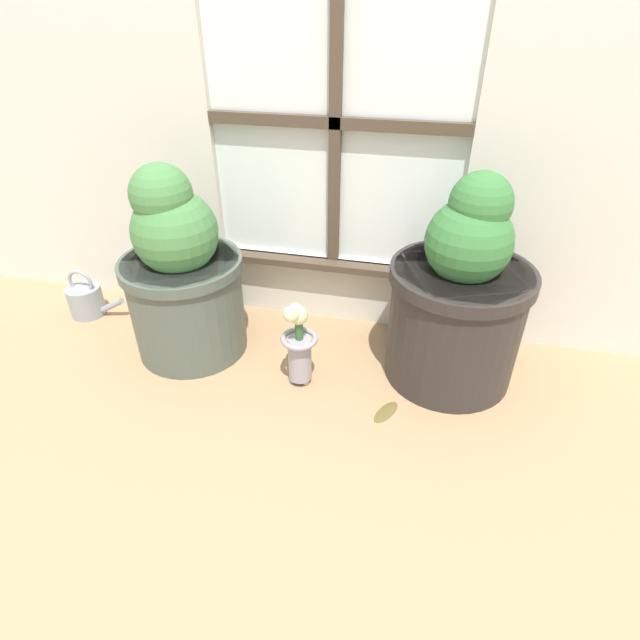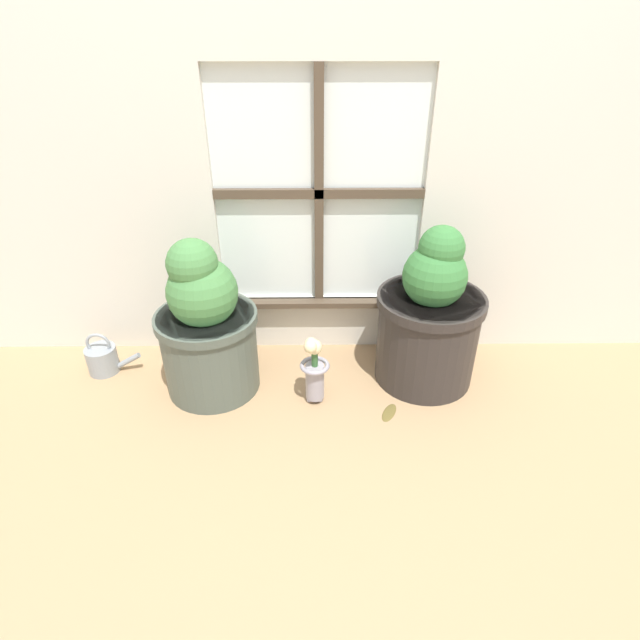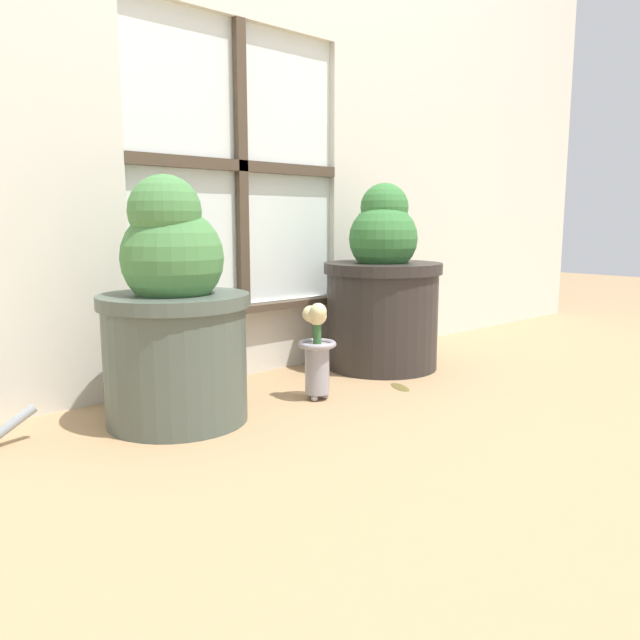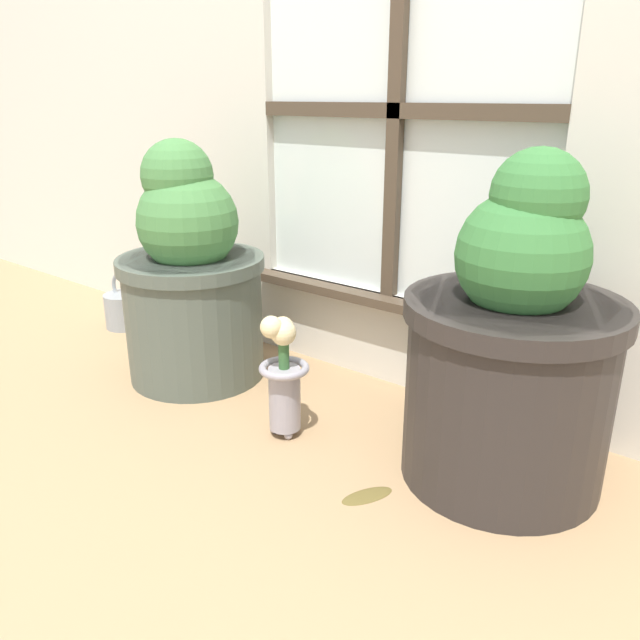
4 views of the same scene
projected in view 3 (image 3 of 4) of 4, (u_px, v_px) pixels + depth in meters
ground_plane at (347, 405)px, 1.79m from camera, size 10.00×10.00×0.00m
potted_plant_left at (174, 318)px, 1.61m from camera, size 0.39×0.39×0.64m
potted_plant_right at (382, 292)px, 2.22m from camera, size 0.42×0.42×0.66m
flower_vase at (317, 349)px, 1.83m from camera, size 0.11×0.11×0.29m
fallen_leaf at (400, 386)px, 1.98m from camera, size 0.09×0.12×0.01m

